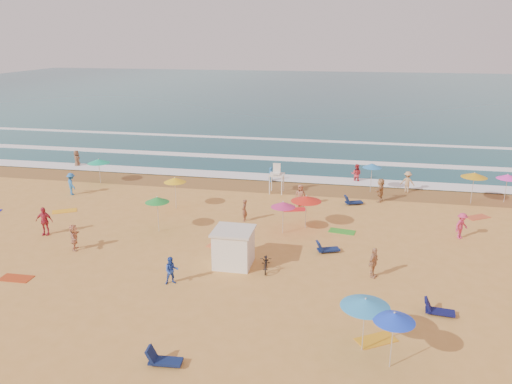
# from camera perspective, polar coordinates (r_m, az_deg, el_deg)

# --- Properties ---
(ground) EXTENTS (220.00, 220.00, 0.00)m
(ground) POSITION_cam_1_polar(r_m,az_deg,el_deg) (31.27, -2.84, -5.84)
(ground) COLOR gold
(ground) RESTS_ON ground
(ocean) EXTENTS (220.00, 140.00, 0.18)m
(ocean) POSITION_cam_1_polar(r_m,az_deg,el_deg) (112.72, 7.79, 11.06)
(ocean) COLOR #0C4756
(ocean) RESTS_ON ground
(wet_sand) EXTENTS (220.00, 220.00, 0.00)m
(wet_sand) POSITION_cam_1_polar(r_m,az_deg,el_deg) (42.77, 1.23, 0.69)
(wet_sand) COLOR olive
(wet_sand) RESTS_ON ground
(surf_foam) EXTENTS (200.00, 18.70, 0.05)m
(surf_foam) POSITION_cam_1_polar(r_m,az_deg,el_deg) (51.14, 2.98, 3.60)
(surf_foam) COLOR white
(surf_foam) RESTS_ON ground
(cabana) EXTENTS (2.00, 2.00, 2.00)m
(cabana) POSITION_cam_1_polar(r_m,az_deg,el_deg) (28.04, -2.58, -6.45)
(cabana) COLOR white
(cabana) RESTS_ON ground
(cabana_roof) EXTENTS (2.20, 2.20, 0.12)m
(cabana_roof) POSITION_cam_1_polar(r_m,az_deg,el_deg) (27.63, -2.61, -4.44)
(cabana_roof) COLOR silver
(cabana_roof) RESTS_ON cabana
(bicycle) EXTENTS (0.86, 1.83, 0.92)m
(bicycle) POSITION_cam_1_polar(r_m,az_deg,el_deg) (27.64, 1.15, -8.04)
(bicycle) COLOR black
(bicycle) RESTS_ON ground
(lifeguard_stand) EXTENTS (1.20, 1.20, 2.10)m
(lifeguard_stand) POSITION_cam_1_polar(r_m,az_deg,el_deg) (40.66, 2.38, 1.32)
(lifeguard_stand) COLOR white
(lifeguard_stand) RESTS_ON ground
(beach_umbrellas) EXTENTS (60.85, 32.03, 0.81)m
(beach_umbrellas) POSITION_cam_1_polar(r_m,az_deg,el_deg) (30.52, -0.29, -2.19)
(beach_umbrellas) COLOR blue
(beach_umbrellas) RESTS_ON ground
(loungers) EXTENTS (40.68, 22.13, 0.34)m
(loungers) POSITION_cam_1_polar(r_m,az_deg,el_deg) (26.94, 13.39, -9.96)
(loungers) COLOR #0F174E
(loungers) RESTS_ON ground
(towels) EXTENTS (36.81, 23.21, 0.03)m
(towels) POSITION_cam_1_polar(r_m,az_deg,el_deg) (30.17, -5.35, -6.77)
(towels) COLOR #B23A16
(towels) RESTS_ON ground
(beachgoers) EXTENTS (38.29, 24.02, 2.13)m
(beachgoers) POSITION_cam_1_polar(r_m,az_deg,el_deg) (36.25, -4.25, -1.13)
(beachgoers) COLOR olive
(beachgoers) RESTS_ON ground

